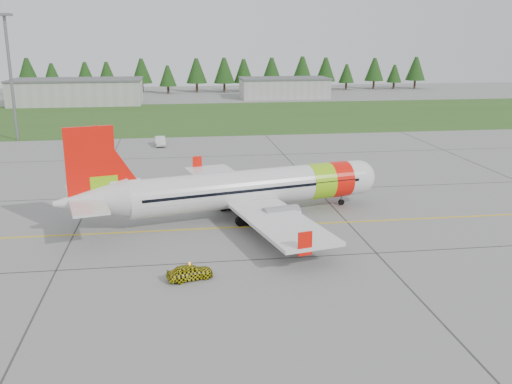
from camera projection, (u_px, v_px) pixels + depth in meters
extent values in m
plane|color=gray|center=(254.00, 260.00, 44.72)|extent=(320.00, 320.00, 0.00)
cylinder|color=silver|center=(252.00, 188.00, 54.94)|extent=(23.77, 8.87, 3.54)
sphere|color=silver|center=(358.00, 177.00, 59.10)|extent=(3.54, 3.54, 3.54)
cone|color=silver|center=(91.00, 201.00, 49.58)|extent=(7.00, 4.91, 3.54)
cube|color=black|center=(360.00, 174.00, 59.11)|extent=(1.96, 2.63, 0.51)
cylinder|color=#8BD30F|center=(319.00, 181.00, 57.50)|extent=(3.13, 4.06, 3.62)
cylinder|color=red|center=(338.00, 179.00, 58.27)|extent=(2.78, 3.98, 3.62)
cube|color=silver|center=(247.00, 198.00, 55.05)|extent=(11.54, 29.40, 0.33)
cube|color=red|center=(197.00, 164.00, 67.54)|extent=(1.10, 0.41, 1.81)
cube|color=red|center=(305.00, 244.00, 41.65)|extent=(1.10, 0.41, 1.81)
cylinder|color=gray|center=(243.00, 189.00, 60.14)|extent=(3.62, 2.61, 1.91)
cylinder|color=gray|center=(281.00, 216.00, 51.18)|extent=(3.62, 2.61, 1.91)
cube|color=red|center=(91.00, 166.00, 48.83)|extent=(4.14, 1.28, 6.90)
cube|color=#8BD30F|center=(104.00, 188.00, 49.71)|extent=(2.38, 0.91, 2.18)
cube|color=silver|center=(86.00, 199.00, 49.36)|extent=(5.23, 10.82, 0.20)
cylinder|color=slate|center=(341.00, 199.00, 59.04)|extent=(0.16, 0.16, 1.27)
cylinder|color=black|center=(341.00, 202.00, 59.13)|extent=(0.66, 0.39, 0.62)
cylinder|color=slate|center=(230.00, 202.00, 57.26)|extent=(0.20, 0.20, 1.72)
cylinder|color=black|center=(227.00, 206.00, 57.23)|extent=(1.01, 0.61, 0.94)
cylinder|color=slate|center=(248.00, 216.00, 52.70)|extent=(0.20, 0.20, 1.72)
cylinder|color=black|center=(244.00, 221.00, 52.67)|extent=(1.01, 0.61, 0.94)
imported|color=yellow|center=(189.00, 258.00, 40.72)|extent=(1.44, 1.59, 3.32)
imported|color=silver|center=(160.00, 132.00, 90.42)|extent=(1.63, 1.55, 4.46)
cube|color=#30561E|center=(202.00, 117.00, 122.97)|extent=(320.00, 50.00, 0.03)
cube|color=gold|center=(242.00, 227.00, 52.35)|extent=(120.00, 0.25, 0.02)
cube|color=#A8A8A3|center=(77.00, 92.00, 144.80)|extent=(32.00, 14.00, 6.00)
cube|color=#A8A8A3|center=(284.00, 88.00, 160.05)|extent=(24.00, 12.00, 5.20)
cylinder|color=slate|center=(11.00, 80.00, 93.04)|extent=(0.50, 0.50, 20.00)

